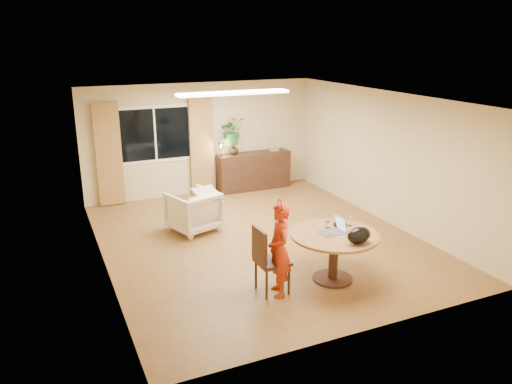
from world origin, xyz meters
The scene contains 24 objects.
floor centered at (0.00, 0.00, 0.00)m, with size 6.50×6.50×0.00m, color brown.
ceiling centered at (0.00, 0.00, 2.60)m, with size 6.50×6.50×0.00m, color white.
wall_back centered at (0.00, 3.25, 1.30)m, with size 5.50×5.50×0.00m, color #CDB985.
wall_left centered at (-2.75, 0.00, 1.30)m, with size 6.50×6.50×0.00m, color #CDB985.
wall_right centered at (2.75, 0.00, 1.30)m, with size 6.50×6.50×0.00m, color #CDB985.
window centered at (-1.10, 3.23, 1.50)m, with size 1.70×0.03×1.30m.
curtain_left centered at (-2.15, 3.15, 1.15)m, with size 0.55×0.08×2.25m, color brown.
curtain_right centered at (-0.05, 3.15, 1.15)m, with size 0.55×0.08×2.25m, color brown.
ceiling_panel centered at (0.00, 1.20, 2.57)m, with size 2.20×0.35×0.05m, color white.
dining_table centered at (0.39, -1.88, 0.60)m, with size 1.34×1.34×0.76m.
dining_chair centered at (-0.62, -1.83, 0.51)m, with size 0.49×0.45×1.02m, color black, non-canonical shape.
child centered at (-0.57, -1.92, 0.70)m, with size 0.33×0.51×1.39m, color #B5250D.
laptop centered at (0.35, -1.84, 0.89)m, with size 0.39×0.26×0.26m, color #B7B7BC, non-canonical shape.
tumbler centered at (0.43, -1.63, 0.81)m, with size 0.07×0.07×0.10m, color white, non-canonical shape.
wine_glass centered at (0.79, -1.70, 0.85)m, with size 0.06×0.06×0.18m, color white, non-canonical shape.
pot_lid centered at (0.66, -1.62, 0.78)m, with size 0.23×0.23×0.04m, color white, non-canonical shape.
handbag centered at (0.50, -2.33, 0.89)m, with size 0.37×0.22×0.25m, color black, non-canonical shape.
armchair centered at (-0.95, 0.98, 0.39)m, with size 0.84×0.86×0.78m, color beige.
throw centered at (-0.68, 0.91, 0.80)m, with size 0.45×0.55×0.03m, color beige, non-canonical shape.
sideboard centered at (1.21, 3.01, 0.45)m, with size 1.81×0.44×0.91m, color black.
vase centered at (0.70, 3.01, 1.03)m, with size 0.24×0.24×0.25m, color black.
bouquet centered at (0.67, 3.01, 1.48)m, with size 0.59×0.51×0.66m, color #256326.
book_stack centered at (1.77, 3.01, 0.95)m, with size 0.20×0.15×0.08m, color brown, non-canonical shape.
desk_lamp centered at (0.36, 2.96, 1.07)m, with size 0.14×0.14×0.34m, color black, non-canonical shape.
Camera 1 is at (-3.53, -7.75, 3.62)m, focal length 35.00 mm.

